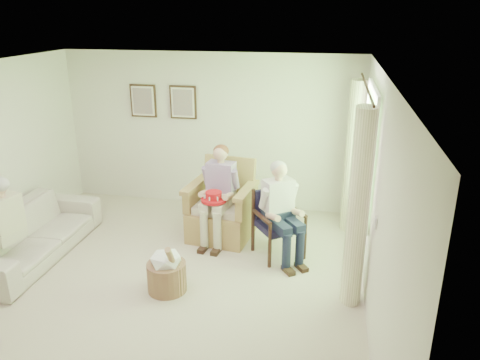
{
  "coord_description": "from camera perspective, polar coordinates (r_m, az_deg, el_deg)",
  "views": [
    {
      "loc": [
        1.97,
        -4.66,
        3.23
      ],
      "look_at": [
        0.82,
        1.18,
        1.05
      ],
      "focal_mm": 35.0,
      "sensor_mm": 36.0,
      "label": 1
    }
  ],
  "objects": [
    {
      "name": "framed_print_left",
      "position": [
        8.13,
        -11.72,
        9.43
      ],
      "size": [
        0.45,
        0.05,
        0.55
      ],
      "color": "#382114",
      "rests_on": "back_wall"
    },
    {
      "name": "window",
      "position": [
        6.1,
        15.43,
        3.74
      ],
      "size": [
        0.13,
        2.5,
        1.63
      ],
      "color": "#2D6B23",
      "rests_on": "right_wall"
    },
    {
      "name": "person_wicker",
      "position": [
        6.69,
        -2.54,
        -0.89
      ],
      "size": [
        0.4,
        0.62,
        1.4
      ],
      "rotation": [
        0.0,
        0.0,
        -0.13
      ],
      "color": "beige",
      "rests_on": "ground"
    },
    {
      "name": "wood_armchair",
      "position": [
        6.5,
        4.84,
        -4.84
      ],
      "size": [
        0.59,
        0.55,
        0.91
      ],
      "rotation": [
        0.0,
        0.0,
        0.62
      ],
      "color": "black",
      "rests_on": "ground"
    },
    {
      "name": "curtain_right",
      "position": [
        7.16,
        13.59,
        2.64
      ],
      "size": [
        0.34,
        0.34,
        2.3
      ],
      "primitive_type": "cylinder",
      "color": "#F8EFC2",
      "rests_on": "ground"
    },
    {
      "name": "person_sofa",
      "position": [
        6.51,
        -27.16,
        -4.62
      ],
      "size": [
        0.42,
        0.62,
        1.31
      ],
      "rotation": [
        0.0,
        0.0,
        -1.73
      ],
      "color": "beige",
      "rests_on": "ground"
    },
    {
      "name": "right_wall",
      "position": [
        5.07,
        16.32,
        -3.12
      ],
      "size": [
        0.04,
        5.5,
        2.6
      ],
      "primitive_type": "cube",
      "color": "silver",
      "rests_on": "ground"
    },
    {
      "name": "person_dark",
      "position": [
        6.25,
        4.76,
        -3.11
      ],
      "size": [
        0.4,
        0.63,
        1.33
      ],
      "rotation": [
        0.0,
        0.0,
        0.62
      ],
      "color": "#191E37",
      "rests_on": "ground"
    },
    {
      "name": "hatbox",
      "position": [
        5.8,
        -8.93,
        -10.85
      ],
      "size": [
        0.61,
        0.61,
        0.7
      ],
      "color": "tan",
      "rests_on": "ground"
    },
    {
      "name": "red_hat",
      "position": [
        6.55,
        -3.22,
        -2.16
      ],
      "size": [
        0.36,
        0.36,
        0.14
      ],
      "color": "#B61217",
      "rests_on": "person_wicker"
    },
    {
      "name": "ceiling",
      "position": [
        5.1,
        -11.94,
        12.6
      ],
      "size": [
        5.0,
        5.5,
        0.02
      ],
      "primitive_type": "cube",
      "color": "white",
      "rests_on": "back_wall"
    },
    {
      "name": "framed_print_right",
      "position": [
        7.89,
        -6.96,
        9.37
      ],
      "size": [
        0.45,
        0.05,
        0.55
      ],
      "color": "#382114",
      "rests_on": "back_wall"
    },
    {
      "name": "curtain_left",
      "position": [
        5.32,
        14.17,
        -3.57
      ],
      "size": [
        0.34,
        0.34,
        2.3
      ],
      "primitive_type": "cylinder",
      "color": "#F8EFC2",
      "rests_on": "ground"
    },
    {
      "name": "wicker_armchair",
      "position": [
        7.01,
        -2.2,
        -4.03
      ],
      "size": [
        0.9,
        0.89,
        1.15
      ],
      "rotation": [
        0.0,
        0.0,
        -0.13
      ],
      "color": "#A47E4D",
      "rests_on": "ground"
    },
    {
      "name": "sofa",
      "position": [
        7.06,
        -23.99,
        -5.99
      ],
      "size": [
        2.27,
        0.89,
        0.66
      ],
      "primitive_type": "imported",
      "rotation": [
        0.0,
        0.0,
        1.57
      ],
      "color": "beige",
      "rests_on": "ground"
    },
    {
      "name": "floor",
      "position": [
        6.0,
        -10.13,
        -12.8
      ],
      "size": [
        5.5,
        5.5,
        0.0
      ],
      "primitive_type": "plane",
      "color": "beige",
      "rests_on": "ground"
    },
    {
      "name": "back_wall",
      "position": [
        7.91,
        -3.61,
        5.94
      ],
      "size": [
        5.0,
        0.04,
        2.6
      ],
      "primitive_type": "cube",
      "color": "silver",
      "rests_on": "ground"
    }
  ]
}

